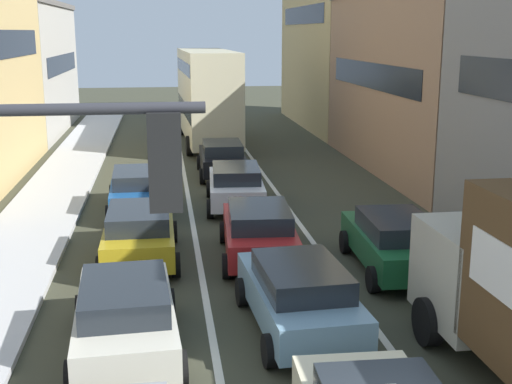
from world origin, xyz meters
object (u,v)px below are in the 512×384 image
Objects in this scene: sedan_left_lane_third at (139,232)px; hatchback_centre_lane_third at (259,231)px; sedan_centre_lane_second at (299,294)px; sedan_right_lane_behind_truck at (394,241)px; bus_mid_queue_primary at (207,93)px; wagon_left_lane_second at (125,314)px; sedan_left_lane_fourth at (138,189)px; sedan_centre_lane_fifth at (222,158)px; coupe_centre_lane_fourth at (236,185)px.

hatchback_centre_lane_third is at bearing -95.68° from sedan_left_lane_third.
sedan_centre_lane_second is 4.57m from hatchback_centre_lane_third.
bus_mid_queue_primary is (-3.37, 20.51, 2.03)m from sedan_right_lane_behind_truck.
wagon_left_lane_second is 1.01× the size of sedan_left_lane_fourth.
bus_mid_queue_primary reaches higher than sedan_left_lane_fourth.
sedan_centre_lane_second is 0.42× the size of bus_mid_queue_primary.
sedan_centre_lane_fifth and sedan_right_lane_behind_truck have the same top height.
sedan_centre_lane_second is 1.01× the size of sedan_right_lane_behind_truck.
sedan_left_lane_fourth is at bearing 97.54° from coupe_centre_lane_fourth.
bus_mid_queue_primary reaches higher than sedan_centre_lane_second.
bus_mid_queue_primary is at bearing -9.59° from sedan_left_lane_third.
hatchback_centre_lane_third is (-0.17, 4.57, 0.00)m from sedan_centre_lane_second.
wagon_left_lane_second is 24.53m from bus_mid_queue_primary.
sedan_left_lane_third is 5.09m from sedan_left_lane_fourth.
bus_mid_queue_primary is (3.13, 18.82, 2.03)m from sedan_left_lane_third.
wagon_left_lane_second and hatchback_centre_lane_third have the same top height.
hatchback_centre_lane_third is 0.42× the size of bus_mid_queue_primary.
sedan_centre_lane_second and hatchback_centre_lane_third have the same top height.
coupe_centre_lane_fourth is 5.23m from sedan_centre_lane_fifth.
sedan_left_lane_third is at bearing 164.34° from sedan_centre_lane_fifth.
hatchback_centre_lane_third and sedan_left_lane_third have the same top height.
wagon_left_lane_second is at bearing 169.47° from sedan_centre_lane_fifth.
sedan_left_lane_third is at bearing 77.82° from sedan_right_lane_behind_truck.
hatchback_centre_lane_third is 1.01× the size of sedan_left_lane_fourth.
sedan_centre_lane_second is 10.18m from coupe_centre_lane_fourth.
wagon_left_lane_second is 1.00× the size of coupe_centre_lane_fourth.
wagon_left_lane_second is 1.00× the size of hatchback_centre_lane_third.
sedan_right_lane_behind_truck is 20.88m from bus_mid_queue_primary.
sedan_left_lane_third is 6.19m from coupe_centre_lane_fourth.
coupe_centre_lane_fourth is at bearing 27.77° from sedan_right_lane_behind_truck.
coupe_centre_lane_fourth and sedan_right_lane_behind_truck have the same top height.
wagon_left_lane_second and sedan_centre_lane_fifth have the same top height.
sedan_centre_lane_fifth is at bearing -2.54° from sedan_centre_lane_second.
hatchback_centre_lane_third is at bearing -1.08° from sedan_centre_lane_second.
hatchback_centre_lane_third is at bearing -149.58° from sedan_left_lane_fourth.
sedan_right_lane_behind_truck is at bearing -163.68° from sedan_centre_lane_fifth.
bus_mid_queue_primary is at bearing 11.71° from sedan_right_lane_behind_truck.
sedan_centre_lane_second is at bearing -84.41° from wagon_left_lane_second.
sedan_left_lane_third and sedan_centre_lane_fifth have the same top height.
sedan_right_lane_behind_truck is at bearing -104.71° from sedan_left_lane_third.
sedan_centre_lane_fifth is (-0.01, 10.85, 0.00)m from hatchback_centre_lane_third.
bus_mid_queue_primary is (-0.23, 23.69, 2.03)m from sedan_centre_lane_second.
sedan_centre_lane_second and sedan_left_lane_third have the same top height.
sedan_left_lane_fourth is at bearing -2.67° from wagon_left_lane_second.
sedan_right_lane_behind_truck is (3.33, -12.23, 0.00)m from sedan_centre_lane_fifth.
sedan_left_lane_third is 19.19m from bus_mid_queue_primary.
sedan_left_lane_third and coupe_centre_lane_fourth have the same top height.
sedan_left_lane_third is at bearing -4.29° from wagon_left_lane_second.
sedan_right_lane_behind_truck is at bearing -108.86° from hatchback_centre_lane_third.
bus_mid_queue_primary is at bearing -2.68° from sedan_centre_lane_second.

